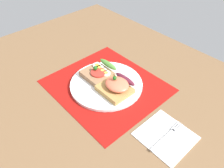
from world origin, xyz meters
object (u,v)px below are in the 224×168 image
sandwich_egg_tomato (100,72)px  sandwich_salmon (116,86)px  napkin (166,136)px  fork (168,135)px  plate (106,84)px

sandwich_egg_tomato → sandwich_salmon: sandwich_salmon is taller
sandwich_salmon → napkin: (22.55, -1.69, -3.05)cm
sandwich_salmon → napkin: 22.81cm
sandwich_salmon → napkin: sandwich_salmon is taller
sandwich_salmon → napkin: bearing=-4.3°
fork → sandwich_salmon: bearing=176.5°
napkin → fork: (0.45, 0.26, 0.46)cm
napkin → fork: 0.69cm
plate → napkin: plate is taller
sandwich_egg_tomato → napkin: size_ratio=0.74×
sandwich_egg_tomato → fork: bearing=-4.5°
plate → sandwich_egg_tomato: 5.57cm
plate → sandwich_egg_tomato: sandwich_egg_tomato is taller
plate → fork: bearing=-3.0°
plate → napkin: bearing=-3.6°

